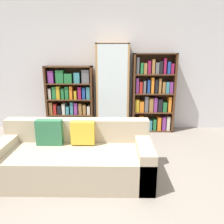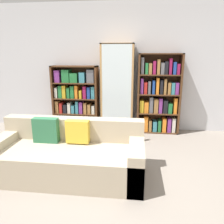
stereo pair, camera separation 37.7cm
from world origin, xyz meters
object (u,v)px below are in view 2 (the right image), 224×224
(display_cabinet, at_px, (117,89))
(bookshelf_left, at_px, (76,99))
(couch, at_px, (69,156))
(wine_bottle, at_px, (140,133))
(bookshelf_right, at_px, (158,96))

(display_cabinet, bearing_deg, bookshelf_left, 179.00)
(display_cabinet, bearing_deg, couch, -104.75)
(couch, bearing_deg, wine_bottle, 52.65)
(bookshelf_left, xyz_separation_m, display_cabinet, (0.93, -0.02, 0.24))
(wine_bottle, bearing_deg, couch, -127.35)
(display_cabinet, relative_size, bookshelf_right, 1.12)
(couch, xyz_separation_m, bookshelf_left, (-0.43, 1.92, 0.42))
(bookshelf_right, relative_size, wine_bottle, 4.17)
(display_cabinet, distance_m, bookshelf_right, 0.88)
(couch, height_order, display_cabinet, display_cabinet)
(couch, xyz_separation_m, display_cabinet, (0.50, 1.91, 0.65))
(display_cabinet, relative_size, wine_bottle, 4.66)
(display_cabinet, bearing_deg, wine_bottle, -49.06)
(couch, height_order, bookshelf_right, bookshelf_right)
(bookshelf_left, distance_m, wine_bottle, 1.65)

